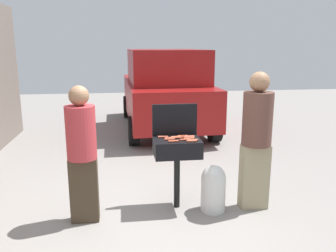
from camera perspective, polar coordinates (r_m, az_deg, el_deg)
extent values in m
plane|color=gray|center=(4.58, -1.82, -14.47)|extent=(24.00, 24.00, 0.00)
cylinder|color=black|center=(4.67, 1.46, -9.05)|extent=(0.08, 0.08, 0.72)
cube|color=black|center=(4.51, 1.49, -3.50)|extent=(0.60, 0.44, 0.22)
cube|color=black|center=(4.64, 1.09, 1.05)|extent=(0.60, 0.05, 0.42)
cylinder|color=#B74C33|center=(4.52, 3.55, -1.85)|extent=(0.13, 0.04, 0.03)
cylinder|color=#AD4228|center=(4.50, 1.95, -1.90)|extent=(0.13, 0.03, 0.03)
cylinder|color=#C6593D|center=(4.53, 1.34, -1.81)|extent=(0.13, 0.03, 0.03)
cylinder|color=#C6593D|center=(4.48, 0.31, -1.97)|extent=(0.13, 0.03, 0.03)
cylinder|color=#AD4228|center=(4.58, 2.41, -1.64)|extent=(0.13, 0.03, 0.03)
cylinder|color=#B74C33|center=(4.47, 3.49, -2.05)|extent=(0.13, 0.03, 0.03)
cylinder|color=#C6593D|center=(4.36, 3.88, -2.45)|extent=(0.13, 0.03, 0.03)
cylinder|color=#C6593D|center=(4.54, -0.83, -1.78)|extent=(0.13, 0.04, 0.03)
cylinder|color=#B74C33|center=(4.42, 0.24, -2.20)|extent=(0.13, 0.03, 0.03)
cylinder|color=#B74C33|center=(4.41, 2.76, -2.24)|extent=(0.13, 0.03, 0.03)
cylinder|color=#C6593D|center=(4.40, 4.11, -2.29)|extent=(0.13, 0.04, 0.03)
cylinder|color=#B74C33|center=(4.34, 0.90, -2.49)|extent=(0.13, 0.04, 0.03)
cylinder|color=#C6593D|center=(4.56, 3.54, -1.72)|extent=(0.13, 0.03, 0.03)
cylinder|color=silver|center=(4.65, 7.38, -10.97)|extent=(0.32, 0.32, 0.46)
sphere|color=silver|center=(4.56, 7.47, -8.33)|extent=(0.31, 0.31, 0.31)
cube|color=#3F3323|center=(4.42, -13.55, -10.12)|extent=(0.33, 0.18, 0.80)
cylinder|color=#B23338|center=(4.20, -14.06, -1.05)|extent=(0.35, 0.35, 0.64)
sphere|color=#936B4C|center=(4.12, -14.40, 4.83)|extent=(0.23, 0.23, 0.23)
cube|color=gray|center=(4.76, 13.91, -8.03)|extent=(0.36, 0.20, 0.87)
cylinder|color=brown|center=(4.55, 14.43, 1.13)|extent=(0.38, 0.38, 0.69)
sphere|color=#936B4C|center=(4.48, 14.77, 7.01)|extent=(0.25, 0.25, 0.25)
cube|color=maroon|center=(9.06, -0.58, 4.51)|extent=(2.00, 4.44, 0.90)
cube|color=maroon|center=(8.78, -0.40, 9.81)|extent=(1.82, 2.64, 0.80)
cylinder|color=black|center=(7.86, 7.62, -0.27)|extent=(0.24, 0.65, 0.64)
cylinder|color=black|center=(7.55, -5.63, -0.77)|extent=(0.24, 0.65, 0.64)
cylinder|color=black|center=(10.79, 2.97, 3.45)|extent=(0.24, 0.65, 0.64)
cylinder|color=black|center=(10.57, -6.67, 3.17)|extent=(0.24, 0.65, 0.64)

